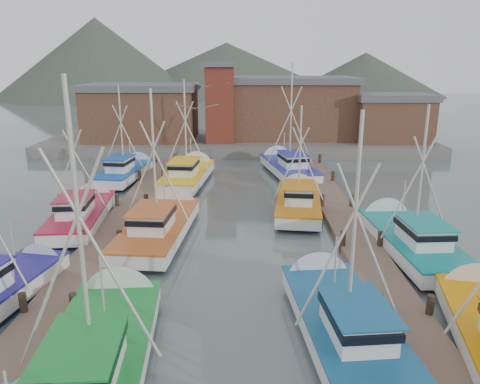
{
  "coord_description": "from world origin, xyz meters",
  "views": [
    {
      "loc": [
        0.74,
        -18.42,
        10.01
      ],
      "look_at": [
        0.46,
        7.7,
        2.6
      ],
      "focal_mm": 35.0,
      "sensor_mm": 36.0,
      "label": 1
    }
  ],
  "objects_px": {
    "lookout_tower": "(220,102)",
    "boat_12": "(189,174)",
    "boat_4": "(99,353)",
    "boat_8": "(161,225)"
  },
  "relations": [
    {
      "from": "lookout_tower",
      "to": "boat_12",
      "type": "height_order",
      "value": "lookout_tower"
    },
    {
      "from": "lookout_tower",
      "to": "boat_4",
      "type": "xyz_separation_m",
      "value": [
        -2.06,
        -38.1,
        -4.86
      ]
    },
    {
      "from": "lookout_tower",
      "to": "boat_12",
      "type": "relative_size",
      "value": 0.84
    },
    {
      "from": "lookout_tower",
      "to": "boat_8",
      "type": "bearing_deg",
      "value": -94.85
    },
    {
      "from": "boat_4",
      "to": "boat_12",
      "type": "relative_size",
      "value": 1.06
    },
    {
      "from": "boat_8",
      "to": "boat_12",
      "type": "relative_size",
      "value": 1.03
    },
    {
      "from": "lookout_tower",
      "to": "boat_12",
      "type": "distance_m",
      "value": 14.07
    },
    {
      "from": "boat_8",
      "to": "boat_12",
      "type": "distance_m",
      "value": 12.61
    },
    {
      "from": "lookout_tower",
      "to": "boat_4",
      "type": "distance_m",
      "value": 38.46
    },
    {
      "from": "boat_4",
      "to": "boat_8",
      "type": "bearing_deg",
      "value": 86.18
    }
  ]
}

